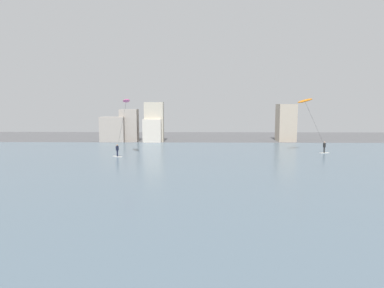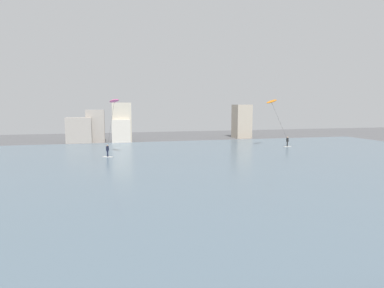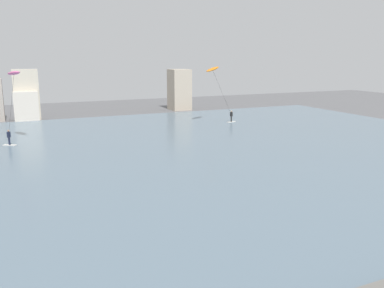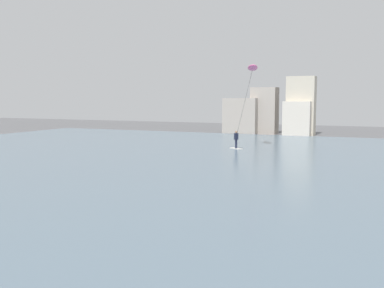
# 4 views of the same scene
# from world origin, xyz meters

# --- Properties ---
(water_bay) EXTENTS (84.00, 52.00, 0.10)m
(water_bay) POSITION_xyz_m (0.00, 30.33, 0.05)
(water_bay) COLOR slate
(water_bay) RESTS_ON ground
(far_shore_buildings) EXTENTS (36.64, 5.71, 7.45)m
(far_shore_buildings) POSITION_xyz_m (-1.76, 58.62, 3.05)
(far_shore_buildings) COLOR #A89E93
(far_shore_buildings) RESTS_ON ground
(kitesurfer_pink) EXTENTS (2.62, 3.52, 7.76)m
(kitesurfer_pink) POSITION_xyz_m (-8.11, 40.81, 6.71)
(kitesurfer_pink) COLOR silver
(kitesurfer_pink) RESTS_ON water_bay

